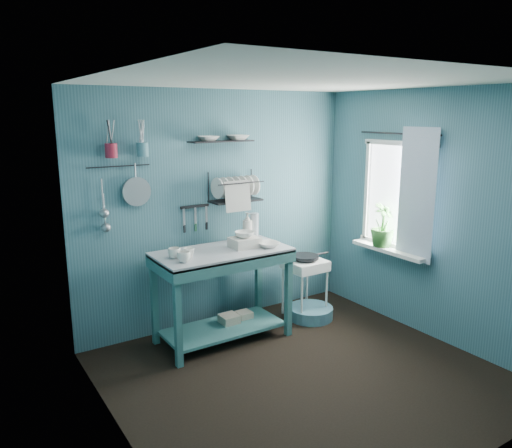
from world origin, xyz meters
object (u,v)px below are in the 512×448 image
soap_bottle (247,227)px  floor_basin (311,312)px  dish_rack (236,187)px  utensil_cup_teal (143,149)px  mug_right (175,253)px  storage_tin_small (244,320)px  wash_tub (245,242)px  utensil_cup_magenta (111,151)px  colander (137,192)px  water_bottle (254,226)px  potted_plant (383,225)px  hotplate_stand (305,288)px  mug_left (184,257)px  frying_pan (305,257)px  mug_mid (189,253)px  storage_tin_large (229,325)px  work_counter (223,295)px

soap_bottle → floor_basin: 1.25m
dish_rack → utensil_cup_teal: bearing=177.0°
mug_right → storage_tin_small: size_ratio=0.61×
wash_tub → utensil_cup_magenta: 1.55m
colander → storage_tin_small: colander is taller
floor_basin → storage_tin_small: bearing=169.3°
water_bottle → potted_plant: (1.22, -0.68, -0.01)m
mug_right → colander: size_ratio=0.44×
dish_rack → hotplate_stand: bearing=-24.6°
colander → storage_tin_small: size_ratio=1.40×
mug_left → frying_pan: (1.55, 0.19, -0.29)m
mug_left → mug_mid: bearing=45.0°
mug_right → hotplate_stand: 1.71m
water_bottle → utensil_cup_teal: 1.42m
mug_left → utensil_cup_magenta: size_ratio=0.95×
colander → storage_tin_large: (0.78, -0.38, -1.41)m
dish_rack → utensil_cup_magenta: 1.35m
wash_tub → floor_basin: size_ratio=0.56×
mug_mid → hotplate_stand: 1.60m
soap_bottle → potted_plant: bearing=-26.6°
mug_left → floor_basin: mug_left is taller
floor_basin → soap_bottle: bearing=158.1°
mug_mid → storage_tin_small: 1.13m
water_bottle → storage_tin_large: bearing=-158.0°
mug_mid → hotplate_stand: (1.45, 0.09, -0.66)m
mug_right → utensil_cup_magenta: 1.10m
work_counter → mug_right: (-0.50, 0.00, 0.52)m
water_bottle → colander: 1.30m
work_counter → utensil_cup_teal: bearing=157.5°
utensil_cup_magenta → utensil_cup_teal: size_ratio=1.00×
mug_mid → storage_tin_large: bearing=12.9°
utensil_cup_magenta → mug_mid: bearing=-41.2°
work_counter → storage_tin_large: work_counter is taller
dish_rack → floor_basin: size_ratio=1.10×
wash_tub → frying_pan: wash_tub is taller
utensil_cup_teal → floor_basin: utensil_cup_teal is taller
wash_tub → frying_pan: size_ratio=0.93×
mug_left → utensil_cup_magenta: (-0.43, 0.56, 0.94)m
mug_right → wash_tub: size_ratio=0.44×
potted_plant → storage_tin_large: potted_plant is taller
mug_right → colander: (-0.18, 0.43, 0.54)m
mug_mid → water_bottle: water_bottle is taller
utensil_cup_teal → soap_bottle: bearing=-11.2°
colander → mug_left: bearing=-71.3°
mug_right → water_bottle: water_bottle is taller
wash_tub → water_bottle: bearing=41.6°
frying_pan → potted_plant: bearing=-36.4°
work_counter → utensil_cup_teal: size_ratio=10.20×
soap_bottle → storage_tin_large: soap_bottle is taller
utensil_cup_magenta → potted_plant: utensil_cup_magenta is taller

